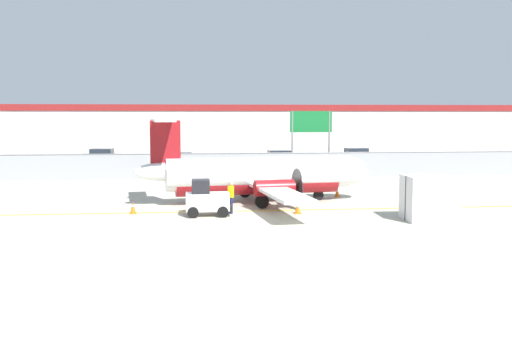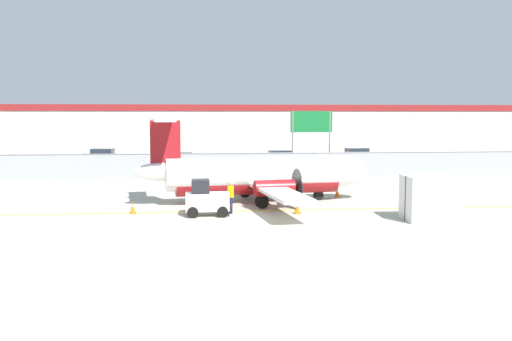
% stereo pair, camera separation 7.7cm
% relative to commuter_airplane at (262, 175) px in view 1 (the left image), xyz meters
% --- Properties ---
extents(ground_plane, '(140.00, 140.00, 0.01)m').
position_rel_commuter_airplane_xyz_m(ground_plane, '(0.16, -3.02, -1.60)').
color(ground_plane, '#B2AD99').
extents(perimeter_fence, '(98.00, 0.10, 2.10)m').
position_rel_commuter_airplane_xyz_m(perimeter_fence, '(0.16, 12.98, -0.49)').
color(perimeter_fence, gray).
rests_on(perimeter_fence, ground).
extents(parking_lot_strip, '(98.00, 17.00, 0.12)m').
position_rel_commuter_airplane_xyz_m(parking_lot_strip, '(0.16, 24.48, -1.54)').
color(parking_lot_strip, '#38383A').
rests_on(parking_lot_strip, ground).
extents(background_building, '(91.00, 8.10, 6.50)m').
position_rel_commuter_airplane_xyz_m(background_building, '(0.16, 42.97, 1.66)').
color(background_building, '#BCB7B2').
rests_on(background_building, ground).
extents(commuter_airplane, '(14.13, 16.07, 4.92)m').
position_rel_commuter_airplane_xyz_m(commuter_airplane, '(0.00, 0.00, 0.00)').
color(commuter_airplane, white).
rests_on(commuter_airplane, ground).
extents(baggage_tug, '(2.33, 1.38, 1.88)m').
position_rel_commuter_airplane_xyz_m(baggage_tug, '(-3.35, -4.25, -0.75)').
color(baggage_tug, silver).
rests_on(baggage_tug, ground).
extents(ground_crew_worker, '(0.40, 0.55, 1.70)m').
position_rel_commuter_airplane_xyz_m(ground_crew_worker, '(-2.07, -3.67, -0.65)').
color(ground_crew_worker, '#191E4C').
rests_on(ground_crew_worker, ground).
extents(cargo_container, '(2.47, 2.08, 2.20)m').
position_rel_commuter_airplane_xyz_m(cargo_container, '(7.48, -6.68, -0.50)').
color(cargo_container, silver).
rests_on(cargo_container, ground).
extents(traffic_cone_near_left, '(0.36, 0.36, 0.64)m').
position_rel_commuter_airplane_xyz_m(traffic_cone_near_left, '(4.99, 1.70, -1.29)').
color(traffic_cone_near_left, orange).
rests_on(traffic_cone_near_left, ground).
extents(traffic_cone_near_right, '(0.36, 0.36, 0.64)m').
position_rel_commuter_airplane_xyz_m(traffic_cone_near_right, '(1.40, -4.13, -1.29)').
color(traffic_cone_near_right, orange).
rests_on(traffic_cone_near_right, ground).
extents(traffic_cone_far_left, '(0.36, 0.36, 0.64)m').
position_rel_commuter_airplane_xyz_m(traffic_cone_far_left, '(1.75, -0.18, -1.29)').
color(traffic_cone_far_left, orange).
rests_on(traffic_cone_far_left, ground).
extents(traffic_cone_far_right, '(0.36, 0.36, 0.64)m').
position_rel_commuter_airplane_xyz_m(traffic_cone_far_right, '(-7.18, -3.23, -1.29)').
color(traffic_cone_far_right, orange).
rests_on(traffic_cone_far_right, ground).
extents(parked_car_0, '(4.35, 2.34, 1.58)m').
position_rel_commuter_airplane_xyz_m(parked_car_0, '(-13.68, 27.27, -0.71)').
color(parked_car_0, '#19662D').
rests_on(parked_car_0, parking_lot_strip).
extents(parked_car_1, '(4.32, 2.25, 1.58)m').
position_rel_commuter_airplane_xyz_m(parked_car_1, '(-5.26, 20.55, -0.71)').
color(parked_car_1, '#B28C19').
rests_on(parked_car_1, parking_lot_strip).
extents(parked_car_2, '(4.27, 2.16, 1.58)m').
position_rel_commuter_airplane_xyz_m(parked_car_2, '(4.49, 22.45, -0.71)').
color(parked_car_2, gray).
rests_on(parked_car_2, parking_lot_strip).
extents(parked_car_3, '(4.36, 2.36, 1.58)m').
position_rel_commuter_airplane_xyz_m(parked_car_3, '(12.94, 25.45, -0.71)').
color(parked_car_3, gray).
rests_on(parked_car_3, parking_lot_strip).
extents(highway_sign, '(3.60, 0.14, 5.50)m').
position_rel_commuter_airplane_xyz_m(highway_sign, '(5.89, 14.49, 2.54)').
color(highway_sign, slate).
rests_on(highway_sign, ground).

